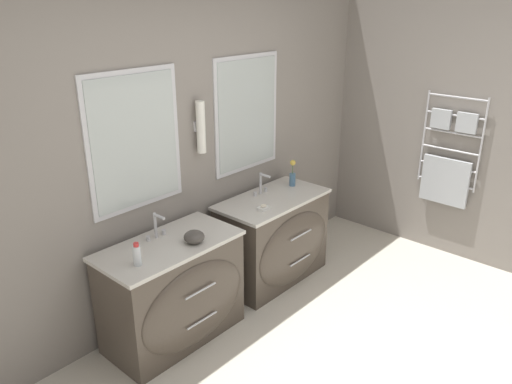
{
  "coord_description": "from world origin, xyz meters",
  "views": [
    {
      "loc": [
        -2.39,
        -1.07,
        2.4
      ],
      "look_at": [
        0.2,
        1.23,
        1.03
      ],
      "focal_mm": 35.0,
      "sensor_mm": 36.0,
      "label": 1
    }
  ],
  "objects_px": {
    "vanity_right": "(275,239)",
    "flower_vase": "(293,175)",
    "vanity_left": "(175,292)",
    "toiletry_bottle": "(137,255)",
    "amenity_bowl": "(194,237)"
  },
  "relations": [
    {
      "from": "vanity_left",
      "to": "vanity_right",
      "type": "relative_size",
      "value": 1.0
    },
    {
      "from": "vanity_right",
      "to": "vanity_left",
      "type": "bearing_deg",
      "value": 180.0
    },
    {
      "from": "amenity_bowl",
      "to": "flower_vase",
      "type": "xyz_separation_m",
      "value": [
        1.35,
        0.18,
        0.06
      ]
    },
    {
      "from": "flower_vase",
      "to": "toiletry_bottle",
      "type": "bearing_deg",
      "value": -175.55
    },
    {
      "from": "toiletry_bottle",
      "to": "flower_vase",
      "type": "relative_size",
      "value": 0.65
    },
    {
      "from": "vanity_left",
      "to": "vanity_right",
      "type": "bearing_deg",
      "value": 0.0
    },
    {
      "from": "vanity_right",
      "to": "toiletry_bottle",
      "type": "xyz_separation_m",
      "value": [
        -1.46,
        -0.05,
        0.46
      ]
    },
    {
      "from": "vanity_right",
      "to": "flower_vase",
      "type": "xyz_separation_m",
      "value": [
        0.34,
        0.09,
        0.48
      ]
    },
    {
      "from": "toiletry_bottle",
      "to": "flower_vase",
      "type": "distance_m",
      "value": 1.81
    },
    {
      "from": "vanity_left",
      "to": "flower_vase",
      "type": "height_order",
      "value": "flower_vase"
    },
    {
      "from": "toiletry_bottle",
      "to": "flower_vase",
      "type": "xyz_separation_m",
      "value": [
        1.8,
        0.14,
        0.03
      ]
    },
    {
      "from": "amenity_bowl",
      "to": "vanity_left",
      "type": "bearing_deg",
      "value": 145.54
    },
    {
      "from": "vanity_right",
      "to": "flower_vase",
      "type": "height_order",
      "value": "flower_vase"
    },
    {
      "from": "vanity_left",
      "to": "flower_vase",
      "type": "relative_size",
      "value": 4.18
    },
    {
      "from": "amenity_bowl",
      "to": "flower_vase",
      "type": "height_order",
      "value": "flower_vase"
    }
  ]
}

